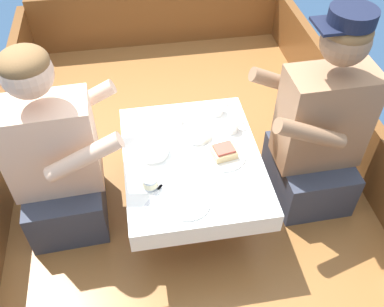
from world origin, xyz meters
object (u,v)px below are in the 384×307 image
at_px(person_port, 56,161).
at_px(coffee_cup_starboard, 217,108).
at_px(sandwich, 224,152).
at_px(person_starboard, 319,132).
at_px(tin_can, 150,183).
at_px(coffee_cup_port, 176,117).
at_px(coffee_cup_center, 232,126).

bearing_deg(person_port, coffee_cup_starboard, 13.92).
height_order(person_port, coffee_cup_starboard, person_port).
relative_size(person_port, sandwich, 8.05).
xyz_separation_m(person_port, coffee_cup_starboard, (0.79, 0.23, 0.01)).
distance_m(person_port, sandwich, 0.77).
relative_size(person_starboard, tin_can, 15.64).
relative_size(coffee_cup_port, coffee_cup_starboard, 0.95).
distance_m(person_port, person_starboard, 1.24).
distance_m(person_port, tin_can, 0.46).
bearing_deg(person_port, coffee_cup_center, 3.50).
bearing_deg(tin_can, person_starboard, 11.88).
height_order(person_starboard, tin_can, person_starboard).
bearing_deg(tin_can, sandwich, 20.08).
xyz_separation_m(coffee_cup_starboard, coffee_cup_center, (0.05, -0.15, -0.00)).
xyz_separation_m(coffee_cup_starboard, tin_can, (-0.39, -0.45, -0.00)).
bearing_deg(person_starboard, coffee_cup_center, -19.07).
bearing_deg(person_port, person_starboard, -4.32).
height_order(person_port, coffee_cup_center, person_port).
bearing_deg(sandwich, coffee_cup_center, 65.48).
distance_m(coffee_cup_starboard, tin_can, 0.59).
relative_size(coffee_cup_starboard, coffee_cup_center, 1.04).
bearing_deg(coffee_cup_center, tin_can, -145.08).
height_order(coffee_cup_port, tin_can, coffee_cup_port).
relative_size(person_port, person_starboard, 0.93).
height_order(person_starboard, coffee_cup_starboard, person_starboard).
relative_size(sandwich, coffee_cup_starboard, 1.19).
distance_m(coffee_cup_center, tin_can, 0.53).
distance_m(person_starboard, sandwich, 0.47).
distance_m(coffee_cup_starboard, coffee_cup_center, 0.15).
bearing_deg(person_starboard, sandwich, 4.28).
bearing_deg(tin_can, coffee_cup_center, 34.92).
height_order(coffee_cup_port, coffee_cup_starboard, coffee_cup_port).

